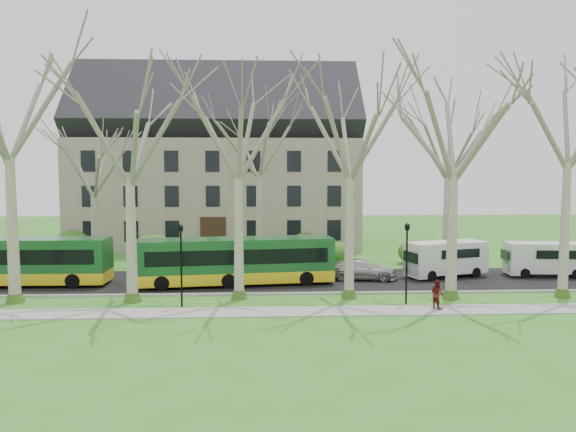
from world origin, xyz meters
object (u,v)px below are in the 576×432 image
object	(u,v)px
bus_lead	(9,261)
bus_follow	(237,261)
pedestrian_b	(437,294)
van_b	(546,259)
sedan	(362,269)
van_a	(446,259)

from	to	relation	value
bus_lead	bus_follow	distance (m)	14.12
bus_lead	pedestrian_b	xyz separation A→B (m)	(24.73, -7.07, -0.75)
van_b	pedestrian_b	world-z (taller)	van_b
van_b	pedestrian_b	xyz separation A→B (m)	(-10.14, -8.56, -0.37)
van_b	sedan	bearing A→B (deg)	-171.07
van_a	bus_lead	bearing A→B (deg)	165.63
bus_lead	van_b	world-z (taller)	bus_lead
sedan	van_a	bearing A→B (deg)	-74.85
bus_lead	van_a	size ratio (longest dim) A/B	2.24
bus_follow	bus_lead	bearing A→B (deg)	171.20
bus_follow	sedan	bearing A→B (deg)	1.74
bus_lead	van_b	distance (m)	34.90
bus_follow	sedan	distance (m)	8.23
bus_follow	van_b	size ratio (longest dim) A/B	2.32
bus_follow	van_b	world-z (taller)	bus_follow
bus_follow	van_b	bearing A→B (deg)	-2.05
bus_follow	van_b	xyz separation A→B (m)	(20.75, 1.88, -0.37)
bus_lead	bus_follow	xyz separation A→B (m)	(14.12, -0.39, -0.01)
bus_follow	pedestrian_b	world-z (taller)	bus_follow
bus_lead	pedestrian_b	world-z (taller)	bus_lead
bus_lead	bus_follow	world-z (taller)	bus_lead
van_a	pedestrian_b	xyz separation A→B (m)	(-3.28, -8.58, -0.42)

